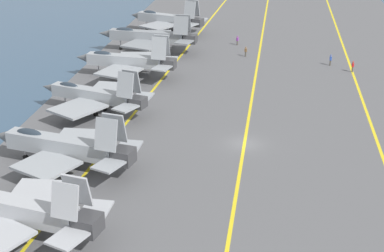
{
  "coord_description": "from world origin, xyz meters",
  "views": [
    {
      "loc": [
        -60.82,
        -3.15,
        28.49
      ],
      "look_at": [
        -1.63,
        5.79,
        2.9
      ],
      "focal_mm": 55.0,
      "sensor_mm": 36.0,
      "label": 1
    }
  ],
  "objects_px": {
    "crew_blue_vest": "(331,60)",
    "parked_jet_fourth": "(95,95)",
    "crew_red_vest": "(353,66)",
    "crew_brown_vest": "(246,51)",
    "crew_purple_vest": "(237,40)",
    "parked_jet_sixth": "(149,36)",
    "parked_jet_third": "(64,146)",
    "parked_jet_second": "(15,209)",
    "parked_jet_fifth": "(127,61)",
    "parked_jet_seventh": "(167,19)"
  },
  "relations": [
    {
      "from": "parked_jet_second",
      "to": "parked_jet_fourth",
      "type": "bearing_deg",
      "value": 3.55
    },
    {
      "from": "parked_jet_seventh",
      "to": "parked_jet_sixth",
      "type": "bearing_deg",
      "value": 177.41
    },
    {
      "from": "parked_jet_fourth",
      "to": "crew_purple_vest",
      "type": "xyz_separation_m",
      "value": [
        35.41,
        -15.38,
        -1.46
      ]
    },
    {
      "from": "crew_red_vest",
      "to": "crew_brown_vest",
      "type": "bearing_deg",
      "value": 70.35
    },
    {
      "from": "parked_jet_seventh",
      "to": "crew_red_vest",
      "type": "height_order",
      "value": "parked_jet_seventh"
    },
    {
      "from": "crew_brown_vest",
      "to": "parked_jet_seventh",
      "type": "bearing_deg",
      "value": 48.84
    },
    {
      "from": "crew_red_vest",
      "to": "parked_jet_fifth",
      "type": "bearing_deg",
      "value": 102.86
    },
    {
      "from": "parked_jet_fourth",
      "to": "crew_blue_vest",
      "type": "height_order",
      "value": "parked_jet_fourth"
    },
    {
      "from": "crew_blue_vest",
      "to": "crew_purple_vest",
      "type": "bearing_deg",
      "value": 57.23
    },
    {
      "from": "parked_jet_fourth",
      "to": "crew_red_vest",
      "type": "relative_size",
      "value": 8.8
    },
    {
      "from": "parked_jet_third",
      "to": "crew_purple_vest",
      "type": "bearing_deg",
      "value": -15.43
    },
    {
      "from": "parked_jet_sixth",
      "to": "crew_brown_vest",
      "type": "bearing_deg",
      "value": -91.39
    },
    {
      "from": "crew_purple_vest",
      "to": "crew_red_vest",
      "type": "height_order",
      "value": "crew_red_vest"
    },
    {
      "from": "parked_jet_fourth",
      "to": "parked_jet_sixth",
      "type": "xyz_separation_m",
      "value": [
        28.72,
        -0.71,
        0.35
      ]
    },
    {
      "from": "parked_jet_fourth",
      "to": "crew_red_vest",
      "type": "height_order",
      "value": "parked_jet_fourth"
    },
    {
      "from": "crew_blue_vest",
      "to": "parked_jet_fourth",
      "type": "bearing_deg",
      "value": 129.14
    },
    {
      "from": "crew_purple_vest",
      "to": "crew_red_vest",
      "type": "relative_size",
      "value": 0.98
    },
    {
      "from": "crew_red_vest",
      "to": "parked_jet_second",
      "type": "bearing_deg",
      "value": 147.0
    },
    {
      "from": "parked_jet_second",
      "to": "crew_red_vest",
      "type": "bearing_deg",
      "value": -33.0
    },
    {
      "from": "parked_jet_seventh",
      "to": "parked_jet_second",
      "type": "bearing_deg",
      "value": -179.68
    },
    {
      "from": "parked_jet_third",
      "to": "parked_jet_sixth",
      "type": "height_order",
      "value": "parked_jet_sixth"
    },
    {
      "from": "crew_purple_vest",
      "to": "crew_brown_vest",
      "type": "bearing_deg",
      "value": -164.58
    },
    {
      "from": "parked_jet_fourth",
      "to": "crew_blue_vest",
      "type": "distance_m",
      "value": 40.1
    },
    {
      "from": "parked_jet_seventh",
      "to": "crew_red_vest",
      "type": "xyz_separation_m",
      "value": [
        -20.04,
        -32.92,
        -1.73
      ]
    },
    {
      "from": "parked_jet_fourth",
      "to": "crew_brown_vest",
      "type": "bearing_deg",
      "value": -31.47
    },
    {
      "from": "parked_jet_third",
      "to": "parked_jet_fourth",
      "type": "xyz_separation_m",
      "value": [
        15.22,
        1.41,
        -0.02
      ]
    },
    {
      "from": "parked_jet_fourth",
      "to": "crew_red_vest",
      "type": "bearing_deg",
      "value": -56.96
    },
    {
      "from": "parked_jet_fourth",
      "to": "crew_brown_vest",
      "type": "xyz_separation_m",
      "value": [
        28.32,
        -17.33,
        -1.46
      ]
    },
    {
      "from": "parked_jet_fourth",
      "to": "parked_jet_sixth",
      "type": "relative_size",
      "value": 0.88
    },
    {
      "from": "parked_jet_seventh",
      "to": "crew_brown_vest",
      "type": "distance_m",
      "value": 21.34
    },
    {
      "from": "crew_purple_vest",
      "to": "parked_jet_second",
      "type": "bearing_deg",
      "value": 167.81
    },
    {
      "from": "parked_jet_third",
      "to": "parked_jet_fourth",
      "type": "relative_size",
      "value": 1.07
    },
    {
      "from": "parked_jet_third",
      "to": "parked_jet_sixth",
      "type": "bearing_deg",
      "value": 0.91
    },
    {
      "from": "parked_jet_sixth",
      "to": "crew_purple_vest",
      "type": "relative_size",
      "value": 10.27
    },
    {
      "from": "crew_red_vest",
      "to": "parked_jet_seventh",
      "type": "bearing_deg",
      "value": 58.68
    },
    {
      "from": "parked_jet_second",
      "to": "parked_jet_fifth",
      "type": "xyz_separation_m",
      "value": [
        42.39,
        1.2,
        0.13
      ]
    },
    {
      "from": "parked_jet_third",
      "to": "parked_jet_sixth",
      "type": "xyz_separation_m",
      "value": [
        43.94,
        0.69,
        0.33
      ]
    },
    {
      "from": "crew_purple_vest",
      "to": "parked_jet_sixth",
      "type": "bearing_deg",
      "value": 114.5
    },
    {
      "from": "crew_brown_vest",
      "to": "crew_red_vest",
      "type": "distance_m",
      "value": 17.96
    },
    {
      "from": "parked_jet_sixth",
      "to": "crew_purple_vest",
      "type": "bearing_deg",
      "value": -65.5
    },
    {
      "from": "crew_blue_vest",
      "to": "crew_red_vest",
      "type": "distance_m",
      "value": 4.38
    },
    {
      "from": "parked_jet_fourth",
      "to": "crew_blue_vest",
      "type": "bearing_deg",
      "value": -50.86
    },
    {
      "from": "parked_jet_fifth",
      "to": "crew_purple_vest",
      "type": "height_order",
      "value": "parked_jet_fifth"
    },
    {
      "from": "parked_jet_sixth",
      "to": "parked_jet_second",
      "type": "bearing_deg",
      "value": -178.98
    },
    {
      "from": "crew_red_vest",
      "to": "crew_blue_vest",
      "type": "bearing_deg",
      "value": 46.37
    },
    {
      "from": "parked_jet_sixth",
      "to": "crew_brown_vest",
      "type": "height_order",
      "value": "parked_jet_sixth"
    },
    {
      "from": "parked_jet_third",
      "to": "parked_jet_fifth",
      "type": "bearing_deg",
      "value": 1.7
    },
    {
      "from": "parked_jet_seventh",
      "to": "crew_purple_vest",
      "type": "distance_m",
      "value": 15.76
    },
    {
      "from": "crew_brown_vest",
      "to": "parked_jet_third",
      "type": "bearing_deg",
      "value": 159.91
    },
    {
      "from": "parked_jet_second",
      "to": "parked_jet_seventh",
      "type": "height_order",
      "value": "parked_jet_seventh"
    }
  ]
}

